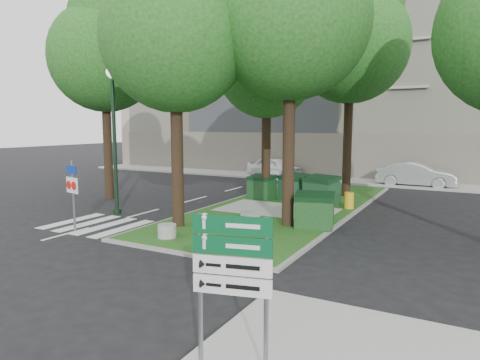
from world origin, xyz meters
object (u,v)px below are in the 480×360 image
Objects in this scene: tree_street_left at (106,46)px; dumpster_b at (294,187)px; dumpster_c at (321,191)px; bollard_right at (252,220)px; dumpster_a at (262,187)px; tree_median_far at (353,33)px; car_silver at (416,175)px; tree_median_mid at (269,57)px; bollard_left at (167,231)px; bollard_mid at (247,217)px; tree_median_near_left at (178,23)px; traffic_sign_pole at (73,186)px; litter_bin at (349,200)px; car_white at (275,167)px; directional_sign at (232,269)px; tree_median_near_right at (294,3)px; dumpster_d at (314,211)px; street_lamp at (114,122)px.

dumpster_b is at bearing 22.17° from tree_street_left.
dumpster_c is 5.11m from bollard_right.
dumpster_a is at bearing 112.16° from bollard_right.
tree_median_far is at bearing 74.96° from dumpster_b.
bollard_right is at bearing -59.89° from dumpster_b.
dumpster_b is 9.77m from car_silver.
tree_median_mid is 2.17× the size of car_silver.
bollard_mid is at bearing 68.95° from bollard_left.
tree_median_near_left reaches higher than dumpster_c.
tree_median_near_left reaches higher than traffic_sign_pole.
bollard_mid is 0.74× the size of litter_bin.
bollard_mid is at bearing 161.46° from car_silver.
tree_median_mid reaches higher than dumpster_a.
dumpster_c is at bearing 66.38° from traffic_sign_pole.
tree_median_mid is 10.80m from traffic_sign_pole.
bollard_right is (-1.02, -4.99, -0.46)m from dumpster_c.
bollard_mid is 6.44m from traffic_sign_pole.
litter_bin is 0.16× the size of car_silver.
car_white is (-5.35, 14.62, 0.40)m from bollard_mid.
tree_median_near_left is 18.09m from car_silver.
tree_median_near_left is at bearing -162.87° from car_white.
tree_street_left is 19.50× the size of bollard_right.
dumpster_a is at bearing -142.83° from dumpster_b.
tree_median_near_left is at bearing -81.92° from dumpster_a.
directional_sign is (13.28, -10.76, -5.94)m from tree_street_left.
tree_median_near_right is 7.79m from bollard_right.
tree_median_near_right is at bearing -8.13° from tree_street_left.
tree_median_mid reaches higher than traffic_sign_pole.
bollard_left is at bearing -119.88° from bollard_right.
dumpster_c is (-0.42, -3.19, -7.54)m from tree_median_far.
dumpster_a is 3.22m from dumpster_c.
dumpster_d is 16.34m from car_white.
bollard_mid is at bearing -11.43° from tree_street_left.
dumpster_c reaches higher than bollard_mid.
tree_median_far is at bearing 48.28° from street_lamp.
dumpster_b is 2.79× the size of bollard_left.
bollard_mid is at bearing -63.78° from dumpster_b.
traffic_sign_pole is at bearing -171.26° from bollard_left.
tree_street_left is 15.30× the size of litter_bin.
tree_median_near_left is 4.40× the size of directional_sign.
tree_median_near_left is at bearing -111.28° from tree_median_far.
dumpster_c is (2.78, -0.19, -6.20)m from tree_median_mid.
tree_median_far is 1.08× the size of tree_street_left.
car_white reaches higher than dumpster_a.
car_silver is at bearing 63.86° from dumpster_a.
traffic_sign_pole is (-7.53, -4.18, 0.89)m from dumpster_d.
tree_median_mid is 5.89× the size of dumpster_b.
car_white is (-7.91, 14.30, -0.03)m from dumpster_d.
tree_median_mid is 2.40× the size of car_white.
dumpster_c is at bearing 161.16° from car_silver.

